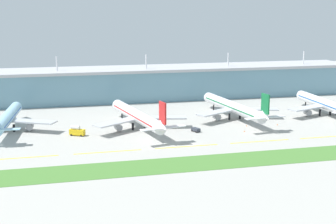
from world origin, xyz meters
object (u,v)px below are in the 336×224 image
at_px(airliner_far_middle, 234,107).
at_px(safety_cone_right_wingtip, 277,124).
at_px(pushback_tug, 196,130).
at_px(fuel_truck, 77,131).
at_px(airliner_near_middle, 138,116).
at_px(airliner_farthest, 324,104).
at_px(safety_cone_left_wingtip, 247,126).
at_px(airliner_nearest, 7,118).
at_px(safety_cone_nose_front, 244,131).

distance_m(airliner_far_middle, safety_cone_right_wingtip, 25.77).
relative_size(pushback_tug, fuel_truck, 0.66).
relative_size(airliner_near_middle, airliner_far_middle, 0.97).
distance_m(airliner_far_middle, fuel_truck, 85.74).
height_order(airliner_near_middle, airliner_farthest, same).
relative_size(airliner_farthest, safety_cone_left_wingtip, 89.71).
bearing_deg(airliner_nearest, fuel_truck, -26.62).
xyz_separation_m(airliner_near_middle, safety_cone_nose_front, (49.18, -17.96, -6.11)).
xyz_separation_m(safety_cone_nose_front, safety_cone_right_wingtip, (21.83, 8.85, 0.00)).
distance_m(fuel_truck, safety_cone_right_wingtip, 101.14).
bearing_deg(safety_cone_right_wingtip, safety_cone_left_wingtip, 174.83).
bearing_deg(pushback_tug, fuel_truck, 173.81).
relative_size(airliner_far_middle, safety_cone_left_wingtip, 101.71).
xyz_separation_m(safety_cone_left_wingtip, safety_cone_nose_front, (-5.56, -10.32, 0.00)).
height_order(airliner_farthest, pushback_tug, airliner_farthest).
bearing_deg(airliner_far_middle, safety_cone_nose_front, -100.28).
distance_m(airliner_farthest, fuel_truck, 138.01).
bearing_deg(safety_cone_nose_front, safety_cone_right_wingtip, 22.07).
distance_m(pushback_tug, fuel_truck, 56.75).
distance_m(airliner_far_middle, pushback_tug, 35.65).
bearing_deg(safety_cone_right_wingtip, pushback_tug, -175.96).
bearing_deg(pushback_tug, airliner_nearest, 165.87).
bearing_deg(airliner_farthest, safety_cone_nose_front, -156.99).
bearing_deg(airliner_nearest, airliner_farthest, -1.14).
bearing_deg(fuel_truck, safety_cone_nose_front, -8.47).
bearing_deg(safety_cone_right_wingtip, airliner_nearest, 171.82).
relative_size(airliner_far_middle, safety_cone_right_wingtip, 101.71).
distance_m(safety_cone_left_wingtip, safety_cone_right_wingtip, 16.33).
bearing_deg(airliner_farthest, pushback_tug, -166.80).
distance_m(airliner_nearest, safety_cone_nose_front, 115.29).
relative_size(airliner_far_middle, safety_cone_nose_front, 101.71).
distance_m(pushback_tug, safety_cone_left_wingtip, 28.79).
xyz_separation_m(pushback_tug, fuel_truck, (-56.41, 6.11, 1.16)).
bearing_deg(airliner_far_middle, airliner_farthest, -2.88).
height_order(airliner_farthest, fuel_truck, airliner_farthest).
distance_m(airliner_far_middle, airliner_farthest, 53.20).
height_order(fuel_truck, safety_cone_right_wingtip, fuel_truck).
bearing_deg(airliner_farthest, airliner_nearest, 178.86).
relative_size(airliner_near_middle, fuel_truck, 9.15).
bearing_deg(safety_cone_right_wingtip, fuel_truck, 178.32).
bearing_deg(safety_cone_nose_front, airliner_nearest, 165.90).
bearing_deg(fuel_truck, safety_cone_right_wingtip, -1.68).
distance_m(airliner_far_middle, safety_cone_left_wingtip, 18.10).
xyz_separation_m(airliner_far_middle, fuel_truck, (-84.21, -15.54, -4.19)).
distance_m(airliner_near_middle, safety_cone_right_wingtip, 71.85).
bearing_deg(airliner_nearest, safety_cone_right_wingtip, -8.18).
height_order(airliner_nearest, safety_cone_nose_front, airliner_nearest).
bearing_deg(safety_cone_left_wingtip, airliner_far_middle, 92.03).
height_order(airliner_far_middle, safety_cone_left_wingtip, airliner_far_middle).
height_order(pushback_tug, safety_cone_left_wingtip, pushback_tug).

